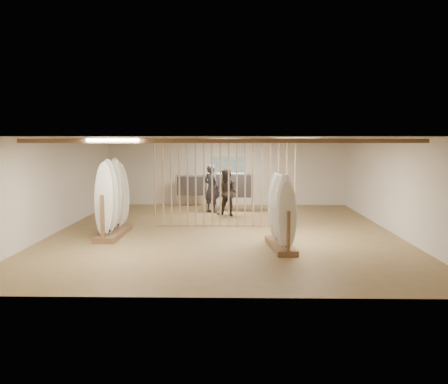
{
  "coord_description": "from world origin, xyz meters",
  "views": [
    {
      "loc": [
        0.27,
        -14.01,
        2.73
      ],
      "look_at": [
        0.0,
        0.0,
        1.2
      ],
      "focal_mm": 38.0,
      "sensor_mm": 36.0,
      "label": 1
    }
  ],
  "objects_px": {
    "shopper_b": "(227,189)",
    "rack_left": "(113,210)",
    "rack_right": "(281,224)",
    "clothing_rack_a": "(191,186)",
    "shopper_a": "(212,185)",
    "clothing_rack_b": "(234,186)"
  },
  "relations": [
    {
      "from": "clothing_rack_b",
      "to": "shopper_b",
      "type": "relative_size",
      "value": 0.78
    },
    {
      "from": "clothing_rack_b",
      "to": "shopper_a",
      "type": "height_order",
      "value": "shopper_a"
    },
    {
      "from": "clothing_rack_a",
      "to": "shopper_b",
      "type": "xyz_separation_m",
      "value": [
        1.51,
        -2.4,
        0.11
      ]
    },
    {
      "from": "rack_right",
      "to": "clothing_rack_b",
      "type": "height_order",
      "value": "rack_right"
    },
    {
      "from": "rack_left",
      "to": "shopper_b",
      "type": "distance_m",
      "value": 4.88
    },
    {
      "from": "rack_right",
      "to": "clothing_rack_a",
      "type": "xyz_separation_m",
      "value": [
        -2.94,
        7.57,
        0.24
      ]
    },
    {
      "from": "rack_right",
      "to": "shopper_b",
      "type": "relative_size",
      "value": 1.01
    },
    {
      "from": "rack_right",
      "to": "clothing_rack_b",
      "type": "bearing_deg",
      "value": 95.27
    },
    {
      "from": "rack_right",
      "to": "clothing_rack_b",
      "type": "distance_m",
      "value": 6.41
    },
    {
      "from": "rack_right",
      "to": "clothing_rack_a",
      "type": "distance_m",
      "value": 8.12
    },
    {
      "from": "rack_right",
      "to": "shopper_b",
      "type": "bearing_deg",
      "value": 100.05
    },
    {
      "from": "rack_right",
      "to": "shopper_b",
      "type": "distance_m",
      "value": 5.37
    },
    {
      "from": "shopper_b",
      "to": "rack_left",
      "type": "bearing_deg",
      "value": -104.72
    },
    {
      "from": "clothing_rack_b",
      "to": "clothing_rack_a",
      "type": "bearing_deg",
      "value": 148.17
    },
    {
      "from": "shopper_a",
      "to": "rack_right",
      "type": "bearing_deg",
      "value": 146.4
    },
    {
      "from": "shopper_b",
      "to": "shopper_a",
      "type": "bearing_deg",
      "value": 152.14
    },
    {
      "from": "clothing_rack_a",
      "to": "clothing_rack_b",
      "type": "height_order",
      "value": "clothing_rack_b"
    },
    {
      "from": "rack_right",
      "to": "shopper_a",
      "type": "relative_size",
      "value": 0.94
    },
    {
      "from": "rack_left",
      "to": "shopper_a",
      "type": "relative_size",
      "value": 1.1
    },
    {
      "from": "clothing_rack_a",
      "to": "shopper_b",
      "type": "bearing_deg",
      "value": -56.53
    },
    {
      "from": "clothing_rack_b",
      "to": "shopper_b",
      "type": "distance_m",
      "value": 1.15
    },
    {
      "from": "rack_left",
      "to": "clothing_rack_a",
      "type": "distance_m",
      "value": 6.3
    }
  ]
}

